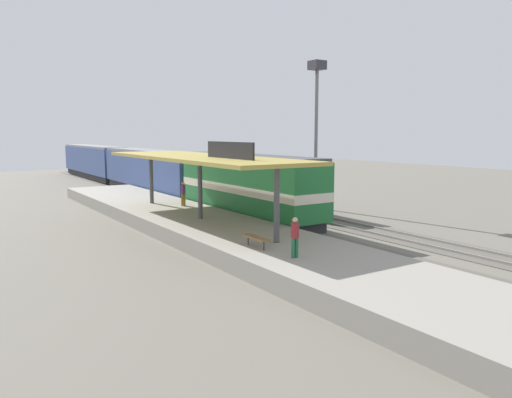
{
  "coord_description": "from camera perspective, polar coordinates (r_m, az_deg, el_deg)",
  "views": [
    {
      "loc": [
        -18.0,
        -26.82,
        6.07
      ],
      "look_at": [
        -1.38,
        -1.26,
        2.0
      ],
      "focal_mm": 34.78,
      "sensor_mm": 36.0,
      "label": 1
    }
  ],
  "objects": [
    {
      "name": "platform_bench",
      "position": [
        22.53,
        -0.03,
        -4.5
      ],
      "size": [
        0.44,
        1.7,
        0.5
      ],
      "color": "#333338",
      "rests_on": "platform"
    },
    {
      "name": "freight_car",
      "position": [
        39.97,
        1.6,
        1.71
      ],
      "size": [
        2.8,
        12.0,
        3.54
      ],
      "color": "#28282D",
      "rests_on": "track_far"
    },
    {
      "name": "light_mast",
      "position": [
        40.29,
        6.97,
        10.86
      ],
      "size": [
        1.1,
        1.1,
        11.7
      ],
      "color": "slate",
      "rests_on": "ground"
    },
    {
      "name": "station_canopy",
      "position": [
        29.94,
        -6.42,
        4.62
      ],
      "size": [
        5.2,
        18.0,
        4.7
      ],
      "color": "#47474C",
      "rests_on": "platform"
    },
    {
      "name": "track_far",
      "position": [
        35.59,
        6.98,
        -2.22
      ],
      "size": [
        3.2,
        110.0,
        0.16
      ],
      "color": "#565249",
      "rests_on": "ground"
    },
    {
      "name": "person_waiting",
      "position": [
        20.69,
        4.5,
        -4.18
      ],
      "size": [
        0.34,
        0.34,
        1.71
      ],
      "color": "#23603D",
      "rests_on": "platform"
    },
    {
      "name": "passenger_carriage_rear",
      "position": [
        70.02,
        -18.14,
        4.15
      ],
      "size": [
        2.9,
        20.0,
        4.24
      ],
      "color": "#28282D",
      "rests_on": "track_near"
    },
    {
      "name": "passenger_carriage_front",
      "position": [
        50.25,
        -11.97,
        3.15
      ],
      "size": [
        2.9,
        20.0,
        4.24
      ],
      "color": "#28282D",
      "rests_on": "track_near"
    },
    {
      "name": "locomotive",
      "position": [
        34.13,
        -0.99,
        1.45
      ],
      "size": [
        2.93,
        14.43,
        4.44
      ],
      "color": "#28282D",
      "rests_on": "track_near"
    },
    {
      "name": "person_walking",
      "position": [
        35.73,
        -8.38,
        0.75
      ],
      "size": [
        0.34,
        0.34,
        1.71
      ],
      "color": "olive",
      "rests_on": "platform"
    },
    {
      "name": "ground_plane",
      "position": [
        34.0,
        3.62,
        -2.69
      ],
      "size": [
        120.0,
        120.0,
        0.0
      ],
      "primitive_type": "plane",
      "color": "#666056"
    },
    {
      "name": "platform",
      "position": [
        30.51,
        -6.38,
        -3.06
      ],
      "size": [
        6.0,
        44.0,
        0.9
      ],
      "primitive_type": "cube",
      "color": "gray",
      "rests_on": "ground"
    },
    {
      "name": "track_near",
      "position": [
        32.86,
        0.82,
        -2.98
      ],
      "size": [
        3.2,
        110.0,
        0.16
      ],
      "color": "#565249",
      "rests_on": "ground"
    }
  ]
}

